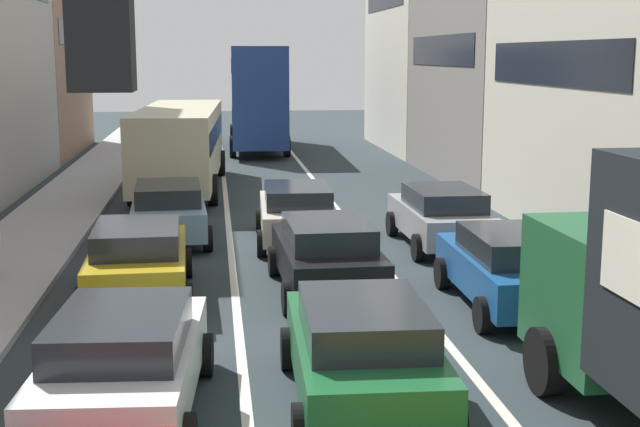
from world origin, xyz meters
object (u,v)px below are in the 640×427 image
object	(u,v)px
sedan_left_lane_third	(138,259)
sedan_right_lane_behind_truck	(511,267)
sedan_centre_lane_second	(362,349)
hatchback_centre_lane_third	(327,254)
coupe_centre_lane_fourth	(297,212)
bus_far_queue_secondary	(258,93)
bus_mid_queue_primary	(180,140)
sedan_left_lane_fourth	(169,210)
wagon_left_lane_second	(124,360)
wagon_right_lane_far	(442,215)

from	to	relation	value
sedan_left_lane_third	sedan_right_lane_behind_truck	xyz separation A→B (m)	(6.95, -1.52, 0.00)
sedan_centre_lane_second	hatchback_centre_lane_third	world-z (taller)	same
coupe_centre_lane_fourth	bus_far_queue_secondary	distance (m)	22.32
sedan_centre_lane_second	bus_far_queue_secondary	world-z (taller)	bus_far_queue_secondary
hatchback_centre_lane_third	coupe_centre_lane_fourth	world-z (taller)	same
sedan_centre_lane_second	bus_mid_queue_primary	bearing A→B (deg)	10.70
hatchback_centre_lane_third	sedan_left_lane_fourth	distance (m)	6.37
wagon_left_lane_second	bus_mid_queue_primary	size ratio (longest dim) A/B	0.42
wagon_left_lane_second	sedan_left_lane_third	distance (m)	5.84
wagon_right_lane_far	bus_far_queue_secondary	xyz separation A→B (m)	(-3.33, 23.07, 2.03)
sedan_left_lane_third	sedan_right_lane_behind_truck	distance (m)	7.12
wagon_left_lane_second	bus_mid_queue_primary	distance (m)	19.74
wagon_right_lane_far	bus_far_queue_secondary	size ratio (longest dim) A/B	0.41
sedan_left_lane_fourth	coupe_centre_lane_fourth	bearing A→B (deg)	-105.19
sedan_left_lane_third	sedan_left_lane_fourth	xyz separation A→B (m)	(0.32, 5.40, 0.00)
sedan_centre_lane_second	coupe_centre_lane_fourth	size ratio (longest dim) A/B	1.00
sedan_centre_lane_second	hatchback_centre_lane_third	size ratio (longest dim) A/B	1.00
hatchback_centre_lane_third	sedan_left_lane_third	distance (m)	3.69
bus_far_queue_secondary	sedan_right_lane_behind_truck	bearing A→B (deg)	-172.10
coupe_centre_lane_fourth	wagon_right_lane_far	world-z (taller)	same
wagon_left_lane_second	bus_far_queue_secondary	xyz separation A→B (m)	(3.42, 32.75, 2.03)
sedan_left_lane_fourth	sedan_centre_lane_second	bearing A→B (deg)	-167.27
sedan_centre_lane_second	wagon_left_lane_second	distance (m)	3.14
coupe_centre_lane_fourth	wagon_right_lane_far	bearing A→B (deg)	-101.43
hatchback_centre_lane_third	sedan_left_lane_third	world-z (taller)	same
sedan_centre_lane_second	sedan_right_lane_behind_truck	distance (m)	5.54
wagon_left_lane_second	sedan_centre_lane_second	bearing A→B (deg)	-85.36
wagon_left_lane_second	wagon_right_lane_far	world-z (taller)	same
sedan_left_lane_fourth	sedan_right_lane_behind_truck	xyz separation A→B (m)	(6.63, -6.92, 0.00)
sedan_left_lane_third	sedan_left_lane_fourth	bearing A→B (deg)	-5.07
hatchback_centre_lane_third	wagon_right_lane_far	xyz separation A→B (m)	(3.35, 3.85, 0.00)
sedan_right_lane_behind_truck	bus_far_queue_secondary	xyz separation A→B (m)	(-3.25, 28.44, 2.03)
sedan_right_lane_behind_truck	hatchback_centre_lane_third	bearing A→B (deg)	66.23
sedan_left_lane_third	bus_mid_queue_primary	world-z (taller)	bus_mid_queue_primary
hatchback_centre_lane_third	sedan_right_lane_behind_truck	distance (m)	3.60
sedan_right_lane_behind_truck	wagon_right_lane_far	distance (m)	5.36
sedan_left_lane_third	sedan_right_lane_behind_truck	world-z (taller)	same
hatchback_centre_lane_third	sedan_left_lane_fourth	world-z (taller)	same
coupe_centre_lane_fourth	sedan_right_lane_behind_truck	distance (m)	7.08
sedan_right_lane_behind_truck	sedan_centre_lane_second	bearing A→B (deg)	141.42
sedan_right_lane_behind_truck	wagon_left_lane_second	bearing A→B (deg)	123.90
hatchback_centre_lane_third	sedan_right_lane_behind_truck	size ratio (longest dim) A/B	1.00
bus_far_queue_secondary	sedan_left_lane_fourth	bearing A→B (deg)	172.44
sedan_left_lane_third	bus_mid_queue_primary	xyz separation A→B (m)	(0.35, 13.88, 0.96)
sedan_left_lane_fourth	bus_far_queue_secondary	bearing A→B (deg)	-11.72
wagon_right_lane_far	sedan_right_lane_behind_truck	bearing A→B (deg)	178.75
sedan_right_lane_behind_truck	wagon_right_lane_far	size ratio (longest dim) A/B	1.00
sedan_centre_lane_second	wagon_right_lane_far	xyz separation A→B (m)	(3.61, 9.63, 0.00)
wagon_left_lane_second	sedan_left_lane_fourth	xyz separation A→B (m)	(0.03, 11.23, 0.00)
coupe_centre_lane_fourth	sedan_right_lane_behind_truck	bearing A→B (deg)	-149.01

